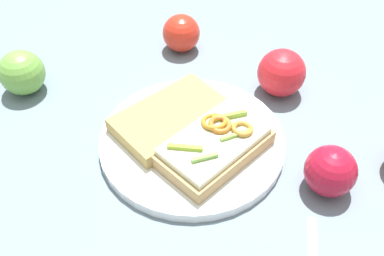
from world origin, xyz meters
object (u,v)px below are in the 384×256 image
object	(u,v)px
bread_slice_side	(172,117)
apple_3	(22,73)
apple_2	(181,33)
plate	(192,141)
sandwich	(215,145)
apple_1	(330,171)
apple_0	(281,73)

from	to	relation	value
bread_slice_side	apple_3	bearing A→B (deg)	-61.82
apple_2	bread_slice_side	bearing A→B (deg)	-26.44
plate	sandwich	size ratio (longest dim) A/B	1.50
bread_slice_side	apple_1	distance (m)	0.24
apple_0	apple_2	size ratio (longest dim) A/B	1.14
apple_0	apple_2	distance (m)	0.21
apple_3	bread_slice_side	bearing A→B (deg)	45.44
sandwich	bread_slice_side	world-z (taller)	sandwich
apple_3	plate	bearing A→B (deg)	42.09
sandwich	apple_0	world-z (taller)	apple_0
sandwich	apple_1	xyz separation A→B (m)	(0.11, 0.12, 0.00)
bread_slice_side	apple_2	world-z (taller)	apple_2
apple_0	apple_3	size ratio (longest dim) A/B	1.06
plate	apple_3	world-z (taller)	apple_3
apple_1	apple_2	xyz separation A→B (m)	(-0.39, -0.06, -0.00)
apple_1	apple_2	size ratio (longest dim) A/B	1.01
plate	apple_1	size ratio (longest dim) A/B	3.94
plate	apple_2	xyz separation A→B (m)	(-0.24, 0.08, 0.03)
apple_1	apple_2	bearing A→B (deg)	-171.80
sandwich	apple_2	size ratio (longest dim) A/B	2.63
sandwich	bread_slice_side	xyz separation A→B (m)	(-0.08, -0.03, -0.01)
sandwich	apple_1	distance (m)	0.16
plate	bread_slice_side	size ratio (longest dim) A/B	1.63
apple_2	sandwich	bearing A→B (deg)	-13.03
plate	bread_slice_side	xyz separation A→B (m)	(-0.04, -0.02, 0.02)
sandwich	apple_1	size ratio (longest dim) A/B	2.62
apple_3	apple_1	bearing A→B (deg)	42.44
bread_slice_side	sandwich	bearing A→B (deg)	94.93
plate	apple_1	xyz separation A→B (m)	(0.15, 0.14, 0.03)
apple_2	apple_3	xyz separation A→B (m)	(0.01, -0.29, 0.00)
sandwich	apple_3	bearing A→B (deg)	-71.48
apple_1	apple_3	world-z (taller)	apple_3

